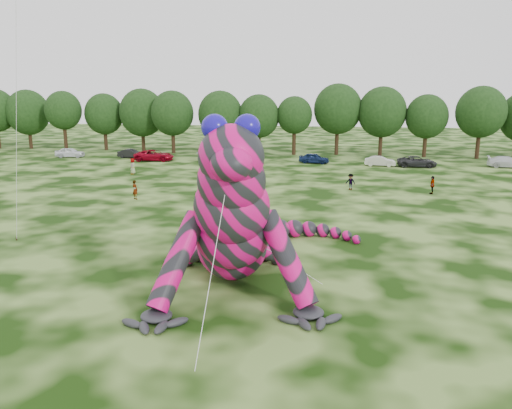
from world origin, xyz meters
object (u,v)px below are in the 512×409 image
object	(u,v)px
tree_7	(220,122)
car_6	(417,162)
spectator_0	(135,190)
tree_8	(259,125)
tree_4	(105,122)
spectator_2	(350,182)
tree_10	(337,119)
spectator_4	(133,166)
tree_9	(294,126)
tree_2	(28,119)
tree_13	(480,123)
car_2	(154,155)
car_5	(380,161)
spectator_3	(432,185)
spectator_5	(243,200)
tree_5	(142,120)
tree_3	(64,121)
car_4	(314,158)
car_1	(131,154)
car_0	(70,152)
tree_12	(426,126)
car_7	(508,162)
car_3	(214,157)
spectator_1	(215,192)
tree_11	(382,121)
tree_6	(173,122)

from	to	relation	value
tree_7	car_6	bearing A→B (deg)	-18.64
spectator_0	tree_8	bearing A→B (deg)	-66.09
tree_4	spectator_2	world-z (taller)	tree_4
tree_10	spectator_4	distance (m)	32.30
tree_9	spectator_0	xyz separation A→B (m)	(-11.21, -33.82, -3.49)
tree_2	tree_7	xyz separation A→B (m)	(32.94, -1.96, -0.08)
tree_9	tree_13	xyz separation A→B (m)	(26.07, -0.22, 0.72)
tree_4	spectator_4	xyz separation A→B (m)	(13.87, -22.21, -3.61)
car_2	car_5	xyz separation A→B (m)	(30.27, -0.20, -0.11)
car_6	spectator_0	bearing A→B (deg)	129.42
spectator_3	spectator_0	size ratio (longest dim) A/B	1.00
spectator_4	tree_2	bearing A→B (deg)	-135.83
spectator_5	tree_5	bearing A→B (deg)	-34.47
tree_3	car_4	world-z (taller)	tree_3
tree_10	tree_4	bearing A→B (deg)	179.79
tree_9	car_1	size ratio (longest dim) A/B	2.26
tree_13	car_2	xyz separation A→B (m)	(-44.46, -9.49, -4.32)
spectator_4	tree_4	bearing A→B (deg)	-154.60
tree_2	tree_5	distance (m)	19.90
tree_7	car_1	size ratio (longest dim) A/B	2.46
tree_7	tree_8	distance (m)	5.87
car_4	car_5	bearing A→B (deg)	-87.08
tree_7	car_0	distance (m)	22.33
tree_2	car_5	world-z (taller)	tree_2
spectator_3	car_0	bearing A→B (deg)	-103.99
tree_12	tree_7	bearing A→B (deg)	-178.22
car_7	tree_12	bearing A→B (deg)	53.22
car_3	spectator_1	xyz separation A→B (m)	(6.05, -24.10, 0.16)
tree_5	car_3	distance (m)	18.15
tree_7	tree_5	bearing A→B (deg)	172.87
car_2	tree_11	bearing A→B (deg)	-76.15
tree_8	tree_11	size ratio (longest dim) A/B	0.89
tree_2	tree_10	xyz separation A→B (m)	(50.41, -0.18, 0.43)
car_4	car_7	world-z (taller)	car_7
car_3	car_4	distance (m)	13.49
tree_2	spectator_3	bearing A→B (deg)	-25.81
car_3	car_7	xyz separation A→B (m)	(37.64, 0.79, 0.05)
tree_6	car_4	distance (m)	23.81
tree_12	tree_5	bearing A→B (deg)	179.07
tree_11	spectator_4	xyz separation A→B (m)	(-29.56, -21.70, -4.12)
car_1	tree_11	bearing A→B (deg)	-71.68
tree_5	spectator_5	world-z (taller)	tree_5
tree_12	spectator_1	xyz separation A→B (m)	(-22.93, -33.94, -3.67)
spectator_2	tree_6	bearing A→B (deg)	162.04
tree_6	car_0	size ratio (longest dim) A/B	2.31
tree_5	spectator_2	world-z (taller)	tree_5
car_2	tree_10	bearing A→B (deg)	-71.02
car_4	spectator_2	distance (m)	18.31
spectator_3	spectator_1	bearing A→B (deg)	-63.69
car_1	car_5	bearing A→B (deg)	-88.95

